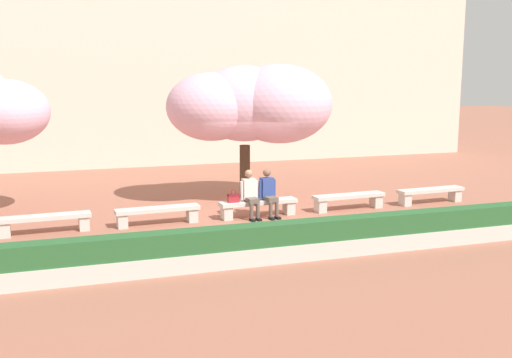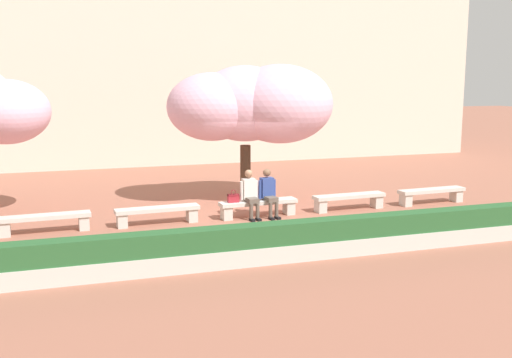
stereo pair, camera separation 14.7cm
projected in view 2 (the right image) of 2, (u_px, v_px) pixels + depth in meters
The scene contains 12 objects.
ground_plane at pixel (258, 217), 16.12m from camera, with size 100.00×100.00×0.00m, color #9E604C.
building_facade at pixel (173, 44), 26.55m from camera, with size 28.00×4.00×10.29m, color beige.
stone_bench_west_end at pixel (45, 220), 14.40m from camera, with size 2.16×0.51×0.45m.
stone_bench_near_west at pixel (157, 212), 15.24m from camera, with size 2.16×0.51×0.45m.
stone_bench_center at pixel (258, 205), 16.07m from camera, with size 2.16×0.51×0.45m.
stone_bench_near_east at pixel (349, 199), 16.91m from camera, with size 2.16×0.51×0.45m.
stone_bench_east_end at pixel (432, 193), 17.74m from camera, with size 2.16×0.51×0.45m.
person_seated_left at pixel (250, 192), 15.88m from camera, with size 0.51×0.70×1.29m.
person_seated_right at pixel (268, 191), 16.04m from camera, with size 0.51×0.72×1.29m.
handbag at pixel (233, 198), 15.78m from camera, with size 0.30×0.15×0.34m.
cherry_tree_main at pixel (252, 105), 17.66m from camera, with size 4.88×3.30×4.10m.
planter_hedge_foreground at pixel (317, 239), 12.46m from camera, with size 17.68×0.50×0.80m.
Camera 2 is at (-4.97, -14.92, 3.72)m, focal length 42.00 mm.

